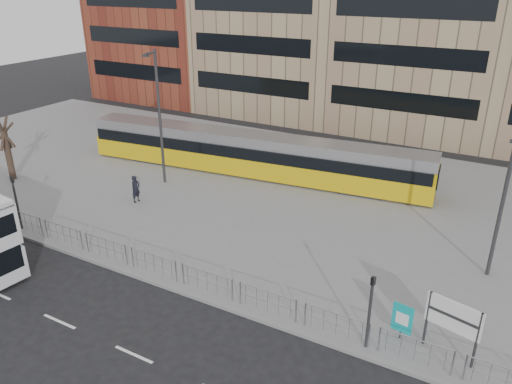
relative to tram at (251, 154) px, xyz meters
The scene contains 14 objects.
ground 14.37m from the tram, 77.47° to the right, with size 120.00×120.00×0.00m, color black.
plaza 3.96m from the tram, 32.04° to the right, with size 64.00×24.00×0.15m, color slate.
kerb 14.31m from the tram, 77.43° to the right, with size 64.00×0.25×0.17m, color gray.
pedestrian_barrier 14.39m from the tram, 69.23° to the right, with size 32.07×0.07×1.10m.
road_markings 18.47m from the tram, 77.13° to the right, with size 62.00×0.12×0.01m, color white.
tram is the anchor object (origin of this frame).
station_sign 19.77m from the tram, 38.94° to the right, with size 2.00×0.57×2.35m.
ad_panel 18.38m from the tram, 42.14° to the right, with size 0.82×0.21×1.53m.
pedestrian 8.52m from the tram, 116.96° to the right, with size 0.62×0.41×1.70m, color black.
traffic_light_west 15.15m from the tram, 117.69° to the right, with size 0.23×0.25×3.10m.
traffic_light_east 18.45m from the tram, 46.79° to the right, with size 0.20×0.23×3.10m.
lamp_post_west 6.93m from the tram, 135.51° to the right, with size 0.45×1.04×8.77m.
lamp_post_east 17.31m from the tram, 20.16° to the right, with size 0.45×1.04×7.07m.
bare_tree 16.75m from the tram, 147.67° to the right, with size 3.86×3.86×6.34m.
Camera 1 is at (13.15, -14.62, 13.13)m, focal length 35.00 mm.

